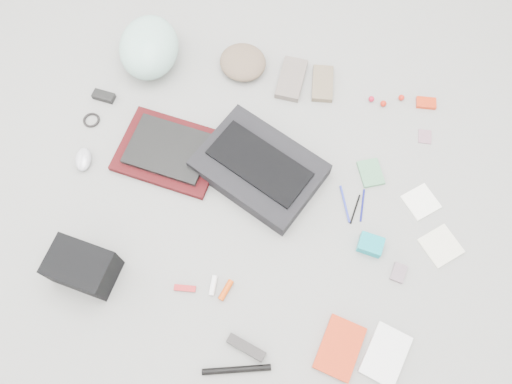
% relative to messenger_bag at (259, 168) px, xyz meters
% --- Properties ---
extents(ground_plane, '(4.00, 4.00, 0.00)m').
position_rel_messenger_bag_xyz_m(ground_plane, '(0.01, -0.11, -0.04)').
color(ground_plane, gray).
extents(messenger_bag, '(0.56, 0.50, 0.08)m').
position_rel_messenger_bag_xyz_m(messenger_bag, '(0.00, 0.00, 0.00)').
color(messenger_bag, black).
rests_on(messenger_bag, ground_plane).
extents(bag_flap, '(0.44, 0.33, 0.01)m').
position_rel_messenger_bag_xyz_m(bag_flap, '(0.00, 0.00, 0.04)').
color(bag_flap, black).
rests_on(bag_flap, messenger_bag).
extents(laptop_sleeve, '(0.44, 0.35, 0.03)m').
position_rel_messenger_bag_xyz_m(laptop_sleeve, '(-0.38, 0.00, -0.02)').
color(laptop_sleeve, '#3D0A0D').
rests_on(laptop_sleeve, ground_plane).
extents(laptop, '(0.34, 0.27, 0.02)m').
position_rel_messenger_bag_xyz_m(laptop, '(-0.38, 0.00, -0.00)').
color(laptop, black).
rests_on(laptop, laptop_sleeve).
extents(bike_helmet, '(0.30, 0.36, 0.19)m').
position_rel_messenger_bag_xyz_m(bike_helmet, '(-0.58, 0.43, 0.06)').
color(bike_helmet, '#9ACEC1').
rests_on(bike_helmet, ground_plane).
extents(beanie, '(0.27, 0.27, 0.07)m').
position_rel_messenger_bag_xyz_m(beanie, '(-0.18, 0.49, -0.00)').
color(beanie, brown).
rests_on(beanie, ground_plane).
extents(mitten_left, '(0.11, 0.21, 0.03)m').
position_rel_messenger_bag_xyz_m(mitten_left, '(0.04, 0.46, -0.02)').
color(mitten_left, '#6F625B').
rests_on(mitten_left, ground_plane).
extents(mitten_right, '(0.11, 0.19, 0.03)m').
position_rel_messenger_bag_xyz_m(mitten_right, '(0.18, 0.47, -0.03)').
color(mitten_right, '#72614C').
rests_on(mitten_right, ground_plane).
extents(power_brick, '(0.10, 0.05, 0.03)m').
position_rel_messenger_bag_xyz_m(power_brick, '(-0.73, 0.20, -0.03)').
color(power_brick, black).
rests_on(power_brick, ground_plane).
extents(cable_coil, '(0.08, 0.08, 0.01)m').
position_rel_messenger_bag_xyz_m(cable_coil, '(-0.75, 0.08, -0.03)').
color(cable_coil, black).
rests_on(cable_coil, ground_plane).
extents(mouse, '(0.09, 0.12, 0.04)m').
position_rel_messenger_bag_xyz_m(mouse, '(-0.71, -0.11, -0.02)').
color(mouse, '#AFAFBA').
rests_on(mouse, ground_plane).
extents(camera_bag, '(0.24, 0.18, 0.15)m').
position_rel_messenger_bag_xyz_m(camera_bag, '(-0.53, -0.54, 0.03)').
color(camera_bag, black).
rests_on(camera_bag, ground_plane).
extents(multitool, '(0.08, 0.03, 0.01)m').
position_rel_messenger_bag_xyz_m(multitool, '(-0.16, -0.52, -0.03)').
color(multitool, maroon).
rests_on(multitool, ground_plane).
extents(toiletry_tube_white, '(0.03, 0.07, 0.02)m').
position_rel_messenger_bag_xyz_m(toiletry_tube_white, '(-0.07, -0.49, -0.03)').
color(toiletry_tube_white, white).
rests_on(toiletry_tube_white, ground_plane).
extents(toiletry_tube_orange, '(0.04, 0.08, 0.02)m').
position_rel_messenger_bag_xyz_m(toiletry_tube_orange, '(-0.01, -0.50, -0.03)').
color(toiletry_tube_orange, '#C84009').
rests_on(toiletry_tube_orange, ground_plane).
extents(u_lock, '(0.15, 0.07, 0.03)m').
position_rel_messenger_bag_xyz_m(u_lock, '(0.10, -0.68, -0.02)').
color(u_lock, black).
rests_on(u_lock, ground_plane).
extents(bike_pump, '(0.24, 0.09, 0.02)m').
position_rel_messenger_bag_xyz_m(bike_pump, '(0.09, -0.76, -0.03)').
color(bike_pump, black).
rests_on(bike_pump, ground_plane).
extents(book_red, '(0.17, 0.22, 0.02)m').
position_rel_messenger_bag_xyz_m(book_red, '(0.43, -0.61, -0.03)').
color(book_red, red).
rests_on(book_red, ground_plane).
extents(book_white, '(0.17, 0.22, 0.02)m').
position_rel_messenger_bag_xyz_m(book_white, '(0.59, -0.59, -0.03)').
color(book_white, silver).
rests_on(book_white, ground_plane).
extents(notepad, '(0.13, 0.14, 0.01)m').
position_rel_messenger_bag_xyz_m(notepad, '(0.44, 0.09, -0.03)').
color(notepad, '#457D56').
rests_on(notepad, ground_plane).
extents(pen_blue, '(0.07, 0.15, 0.01)m').
position_rel_messenger_bag_xyz_m(pen_blue, '(0.36, -0.06, -0.03)').
color(pen_blue, '#242FA3').
rests_on(pen_blue, ground_plane).
extents(pen_black, '(0.02, 0.13, 0.01)m').
position_rel_messenger_bag_xyz_m(pen_black, '(0.40, -0.07, -0.04)').
color(pen_black, black).
rests_on(pen_black, ground_plane).
extents(pen_navy, '(0.01, 0.14, 0.01)m').
position_rel_messenger_bag_xyz_m(pen_navy, '(0.43, -0.05, -0.04)').
color(pen_navy, '#0C0E60').
rests_on(pen_navy, ground_plane).
extents(accordion_wallet, '(0.10, 0.08, 0.05)m').
position_rel_messenger_bag_xyz_m(accordion_wallet, '(0.48, -0.21, -0.02)').
color(accordion_wallet, '#068D9B').
rests_on(accordion_wallet, ground_plane).
extents(card_deck, '(0.06, 0.08, 0.01)m').
position_rel_messenger_bag_xyz_m(card_deck, '(0.60, -0.29, -0.03)').
color(card_deck, slate).
rests_on(card_deck, ground_plane).
extents(napkin_top, '(0.17, 0.17, 0.01)m').
position_rel_messenger_bag_xyz_m(napkin_top, '(0.65, 0.01, -0.04)').
color(napkin_top, white).
rests_on(napkin_top, ground_plane).
extents(napkin_bottom, '(0.18, 0.18, 0.01)m').
position_rel_messenger_bag_xyz_m(napkin_bottom, '(0.75, -0.15, -0.04)').
color(napkin_bottom, beige).
rests_on(napkin_bottom, ground_plane).
extents(lollipop_a, '(0.03, 0.03, 0.03)m').
position_rel_messenger_bag_xyz_m(lollipop_a, '(0.40, 0.44, -0.03)').
color(lollipop_a, '#AC122A').
rests_on(lollipop_a, ground_plane).
extents(lollipop_b, '(0.03, 0.03, 0.03)m').
position_rel_messenger_bag_xyz_m(lollipop_b, '(0.45, 0.43, -0.03)').
color(lollipop_b, '#AF1D0F').
rests_on(lollipop_b, ground_plane).
extents(lollipop_c, '(0.03, 0.03, 0.03)m').
position_rel_messenger_bag_xyz_m(lollipop_c, '(0.52, 0.47, -0.03)').
color(lollipop_c, red).
rests_on(lollipop_c, ground_plane).
extents(altoids_tin, '(0.09, 0.06, 0.02)m').
position_rel_messenger_bag_xyz_m(altoids_tin, '(0.63, 0.47, -0.03)').
color(altoids_tin, red).
rests_on(altoids_tin, ground_plane).
extents(stamp_sheet, '(0.06, 0.07, 0.00)m').
position_rel_messenger_bag_xyz_m(stamp_sheet, '(0.64, 0.31, -0.04)').
color(stamp_sheet, gray).
rests_on(stamp_sheet, ground_plane).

